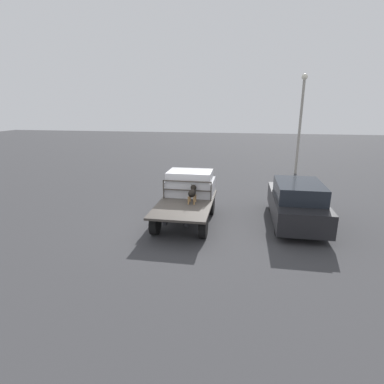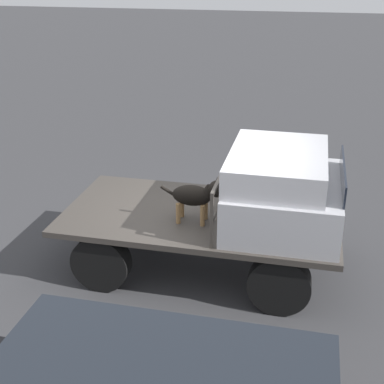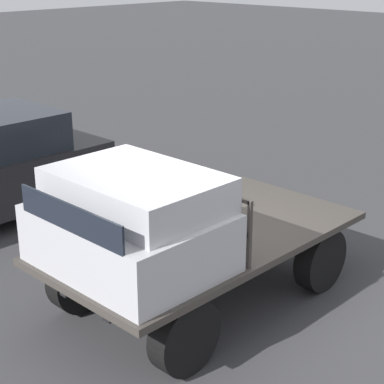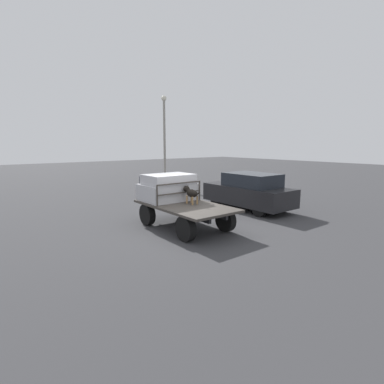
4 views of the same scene
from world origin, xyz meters
TOP-DOWN VIEW (x-y plane):
  - ground_plane at (0.00, 0.00)m, footprint 80.00×80.00m
  - flatbed_truck at (0.00, 0.00)m, footprint 3.73×1.98m
  - truck_cab at (1.07, 0.00)m, footprint 1.43×1.86m
  - truck_headboard at (0.32, 0.00)m, footprint 0.04×1.86m
  - dog at (0.02, -0.26)m, footprint 0.91×0.27m
  - parked_sedan at (0.70, -4.07)m, footprint 4.11×1.77m
  - light_pole_near at (9.74, -5.46)m, footprint 0.36×0.36m

SIDE VIEW (x-z plane):
  - ground_plane at x=0.00m, z-range 0.00..0.00m
  - flatbed_truck at x=0.00m, z-range 0.18..1.02m
  - parked_sedan at x=0.70m, z-range 0.00..1.62m
  - dog at x=0.02m, z-range 0.90..1.54m
  - truck_cab at x=1.07m, z-range 0.81..1.78m
  - truck_headboard at x=0.32m, z-range 0.96..1.69m
  - light_pole_near at x=9.74m, z-range 0.59..6.72m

